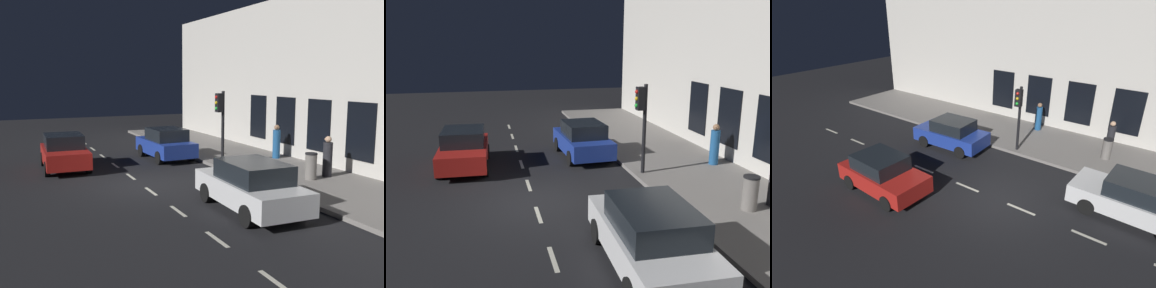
# 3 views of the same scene
# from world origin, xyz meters

# --- Properties ---
(ground_plane) EXTENTS (60.00, 60.00, 0.00)m
(ground_plane) POSITION_xyz_m (0.00, 0.00, 0.00)
(ground_plane) COLOR black
(sidewalk) EXTENTS (4.50, 32.00, 0.15)m
(sidewalk) POSITION_xyz_m (6.25, 0.00, 0.07)
(sidewalk) COLOR gray
(sidewalk) RESTS_ON ground
(building_facade) EXTENTS (0.65, 32.00, 8.14)m
(building_facade) POSITION_xyz_m (8.80, 0.00, 4.06)
(building_facade) COLOR beige
(building_facade) RESTS_ON ground
(lane_centre_line) EXTENTS (0.12, 27.20, 0.01)m
(lane_centre_line) POSITION_xyz_m (0.00, -1.00, 0.00)
(lane_centre_line) COLOR beige
(lane_centre_line) RESTS_ON ground
(traffic_light) EXTENTS (0.49, 0.32, 3.36)m
(traffic_light) POSITION_xyz_m (4.24, 1.62, 2.47)
(traffic_light) COLOR black
(traffic_light) RESTS_ON sidewalk
(parked_car_0) EXTENTS (2.04, 4.38, 1.58)m
(parked_car_0) POSITION_xyz_m (2.08, -4.46, 0.79)
(parked_car_0) COLOR silver
(parked_car_0) RESTS_ON ground
(parked_car_1) EXTENTS (2.04, 3.95, 1.58)m
(parked_car_1) POSITION_xyz_m (2.77, 4.74, 0.79)
(parked_car_1) COLOR #1E389E
(parked_car_1) RESTS_ON ground
(parked_car_2) EXTENTS (2.04, 3.98, 1.58)m
(parked_car_2) POSITION_xyz_m (-2.28, 4.28, 0.79)
(parked_car_2) COLOR red
(parked_car_2) RESTS_ON ground
(pedestrian_0) EXTENTS (0.52, 0.52, 1.66)m
(pedestrian_0) POSITION_xyz_m (7.58, 1.98, 0.92)
(pedestrian_0) COLOR #1E5189
(pedestrian_0) RESTS_ON sidewalk
(pedestrian_1) EXTENTS (0.53, 0.53, 1.65)m
(pedestrian_1) POSITION_xyz_m (7.06, -2.25, 0.91)
(pedestrian_1) COLOR #232328
(pedestrian_1) RESTS_ON sidewalk
(trash_bin) EXTENTS (0.47, 0.47, 1.05)m
(trash_bin) POSITION_xyz_m (6.13, -2.38, 0.68)
(trash_bin) COLOR slate
(trash_bin) RESTS_ON sidewalk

